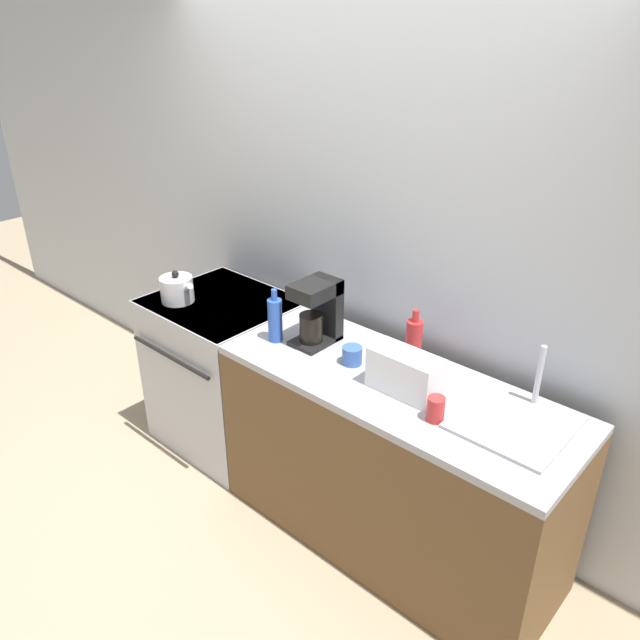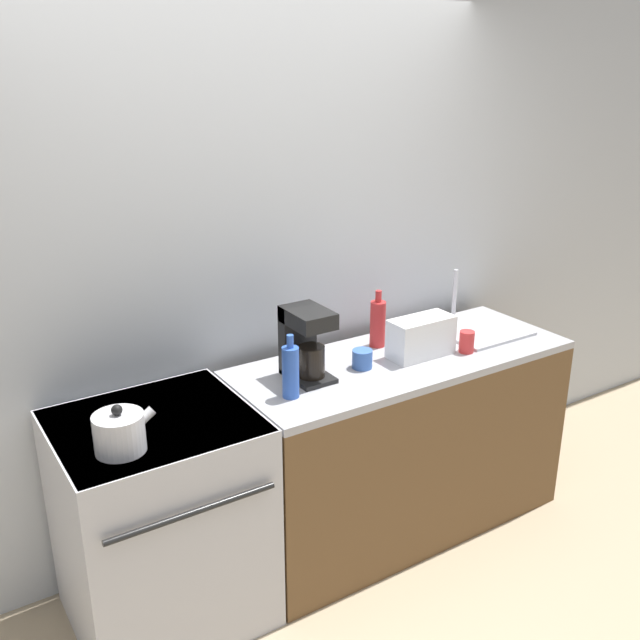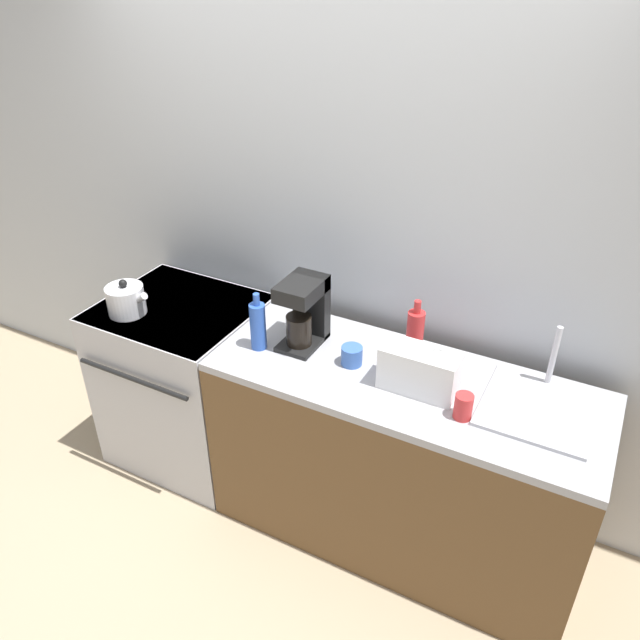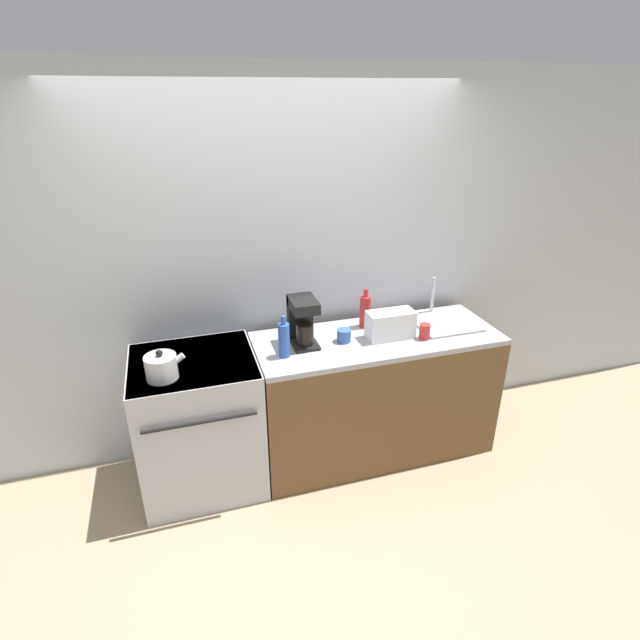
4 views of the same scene
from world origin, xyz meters
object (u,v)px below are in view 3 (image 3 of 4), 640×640
Objects in this scene: kettle at (126,300)px; cup_red at (463,406)px; stove at (187,379)px; toaster at (419,370)px; coffee_maker at (305,309)px; cup_blue at (352,356)px; bottle_blue at (258,326)px; bottle_red at (415,334)px.

kettle is 2.17× the size of cup_red.
toaster reaches higher than stove.
coffee_maker is 3.44× the size of cup_blue.
bottle_blue is at bearing 177.62° from cup_red.
coffee_maker is 1.16× the size of bottle_blue.
cup_red is at bearing 0.26° from kettle.
bottle_red is (0.64, 0.25, 0.00)m from bottle_blue.
bottle_red is at bearing 12.39° from kettle.
kettle is at bearing -167.61° from bottle_red.
toaster is at bearing -64.37° from bottle_red.
cup_red is (1.50, -0.15, 0.50)m from stove.
stove is at bearing -177.26° from coffee_maker.
cup_red is at bearing -13.04° from coffee_maker.
bottle_red reaches higher than kettle.
cup_red reaches higher than stove.
stove is 2.92× the size of coffee_maker.
coffee_maker is 1.12× the size of bottle_red.
kettle is 2.48× the size of cup_blue.
cup_blue is at bearing 6.29° from kettle.
bottle_red is (-0.10, 0.21, 0.02)m from toaster.
coffee_maker reaches higher than cup_red.
stove is 3.38× the size of bottle_blue.
stove is 8.79× the size of cup_red.
toaster reaches higher than cup_blue.
kettle is (-0.17, -0.16, 0.52)m from stove.
cup_blue is (-0.52, 0.12, -0.01)m from cup_red.
cup_blue is at bearing -13.56° from coffee_maker.
cup_blue reaches higher than stove.
bottle_blue is (0.56, -0.11, 0.57)m from stove.
coffee_maker is at bearing -167.13° from bottle_red.
bottle_red is (0.48, 0.11, -0.05)m from coffee_maker.
kettle reaches higher than stove.
bottle_blue is at bearing -158.32° from bottle_red.
bottle_blue reaches higher than toaster.
bottle_blue is at bearing -176.33° from toaster.
bottle_blue reaches higher than kettle.
kettle is 0.81× the size of bottle_red.
coffee_maker reaches higher than toaster.
bottle_blue is 0.68m from bottle_red.
kettle is 1.40m from bottle_red.
toaster is at bearing 157.75° from cup_red.
cup_blue is (1.15, 0.13, -0.03)m from kettle.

